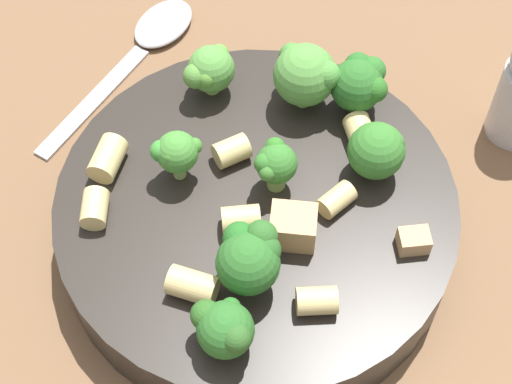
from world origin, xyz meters
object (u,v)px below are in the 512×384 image
broccoli_floret_5 (176,153)px  rigatoni_3 (336,200)px  broccoli_floret_7 (210,70)px  rigatoni_2 (236,149)px  pasta_bowl (256,216)px  broccoli_floret_4 (377,150)px  rigatoni_0 (95,208)px  broccoli_floret_1 (307,74)px  rigatoni_7 (108,158)px  broccoli_floret_3 (275,164)px  rigatoni_1 (192,285)px  rigatoni_4 (241,220)px  spoon (146,43)px  chicken_chunk_0 (414,241)px  broccoli_floret_0 (250,257)px  chicken_chunk_1 (293,227)px  rigatoni_6 (361,134)px  rigatoni_5 (309,304)px  broccoli_floret_6 (224,329)px  broccoli_floret_2 (360,82)px

broccoli_floret_5 → rigatoni_3: broccoli_floret_5 is taller
broccoli_floret_7 → rigatoni_2: size_ratio=1.68×
pasta_bowl → broccoli_floret_4: broccoli_floret_4 is taller
broccoli_floret_5 → rigatoni_0: (-0.01, 0.06, -0.02)m
broccoli_floret_1 → rigatoni_7: (0.01, 0.13, -0.02)m
broccoli_floret_7 → broccoli_floret_3: bearing=-176.9°
broccoli_floret_7 → rigatoni_1: broccoli_floret_7 is taller
rigatoni_2 → broccoli_floret_4: bearing=-122.7°
rigatoni_4 → spoon: size_ratio=0.14×
chicken_chunk_0 → spoon: bearing=16.2°
broccoli_floret_5 → rigatoni_0: bearing=95.9°
broccoli_floret_0 → rigatoni_0: (0.08, 0.06, -0.02)m
broccoli_floret_7 → spoon: 0.11m
rigatoni_0 → chicken_chunk_1: 0.12m
pasta_bowl → rigatoni_4: (-0.01, 0.02, 0.03)m
rigatoni_0 → chicken_chunk_1: chicken_chunk_1 is taller
rigatoni_1 → chicken_chunk_1: bearing=-82.8°
broccoli_floret_3 → rigatoni_6: (0.01, -0.06, -0.01)m
broccoli_floret_3 → broccoli_floret_7: size_ratio=0.99×
broccoli_floret_4 → rigatoni_7: size_ratio=1.49×
broccoli_floret_1 → rigatoni_3: bearing=165.6°
broccoli_floret_5 → rigatoni_4: (-0.05, -0.02, -0.01)m
broccoli_floret_5 → broccoli_floret_7: (0.05, -0.04, -0.00)m
pasta_bowl → chicken_chunk_0: 0.10m
broccoli_floret_5 → rigatoni_7: broccoli_floret_5 is taller
broccoli_floret_3 → chicken_chunk_0: size_ratio=1.97×
rigatoni_3 → chicken_chunk_1: size_ratio=0.83×
rigatoni_5 → rigatoni_6: bearing=-42.8°
rigatoni_1 → rigatoni_2: size_ratio=1.30×
broccoli_floret_6 → rigatoni_6: 0.16m
broccoli_floret_5 → broccoli_floret_6: size_ratio=1.00×
broccoli_floret_4 → rigatoni_4: size_ratio=1.78×
broccoli_floret_7 → rigatoni_6: bearing=-139.5°
broccoli_floret_4 → broccoli_floret_7: (0.10, 0.06, -0.00)m
broccoli_floret_5 → spoon: broccoli_floret_5 is taller
broccoli_floret_1 → rigatoni_7: broccoli_floret_1 is taller
broccoli_floret_2 → rigatoni_4: 0.12m
broccoli_floret_4 → spoon: bearing=22.0°
broccoli_floret_3 → rigatoni_4: bearing=120.9°
broccoli_floret_3 → rigatoni_0: 0.11m
broccoli_floret_5 → chicken_chunk_1: size_ratio=1.38×
rigatoni_7 → spoon: bearing=-29.2°
broccoli_floret_3 → rigatoni_2: broccoli_floret_3 is taller
rigatoni_5 → chicken_chunk_1: 0.05m
broccoli_floret_1 → chicken_chunk_1: broccoli_floret_1 is taller
chicken_chunk_0 → broccoli_floret_2: bearing=-11.5°
broccoli_floret_6 → spoon: (0.26, -0.05, -0.06)m
rigatoni_7 → spoon: size_ratio=0.17×
broccoli_floret_2 → spoon: 0.18m
rigatoni_5 → spoon: bearing=-0.3°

